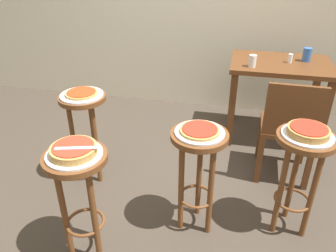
# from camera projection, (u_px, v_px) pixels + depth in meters

# --- Properties ---
(ground_plane) EXTENTS (6.00, 6.00, 0.00)m
(ground_plane) POSITION_uv_depth(u_px,v_px,m) (172.00, 190.00, 2.59)
(ground_plane) COLOR #42382D
(stool_foreground) EXTENTS (0.34, 0.34, 0.72)m
(stool_foreground) POSITION_uv_depth(u_px,v_px,m) (79.00, 185.00, 1.84)
(stool_foreground) COLOR brown
(stool_foreground) RESTS_ON ground_plane
(serving_plate_foreground) EXTENTS (0.30, 0.30, 0.01)m
(serving_plate_foreground) POSITION_uv_depth(u_px,v_px,m) (74.00, 154.00, 1.74)
(serving_plate_foreground) COLOR silver
(serving_plate_foreground) RESTS_ON stool_foreground
(pizza_foreground) EXTENTS (0.24, 0.24, 0.05)m
(pizza_foreground) POSITION_uv_depth(u_px,v_px,m) (74.00, 150.00, 1.72)
(pizza_foreground) COLOR tan
(pizza_foreground) RESTS_ON serving_plate_foreground
(stool_middle) EXTENTS (0.34, 0.34, 0.72)m
(stool_middle) POSITION_uv_depth(u_px,v_px,m) (198.00, 162.00, 2.04)
(stool_middle) COLOR brown
(stool_middle) RESTS_ON ground_plane
(serving_plate_middle) EXTENTS (0.29, 0.29, 0.01)m
(serving_plate_middle) POSITION_uv_depth(u_px,v_px,m) (200.00, 132.00, 1.94)
(serving_plate_middle) COLOR silver
(serving_plate_middle) RESTS_ON stool_middle
(pizza_middle) EXTENTS (0.24, 0.24, 0.02)m
(pizza_middle) POSITION_uv_depth(u_px,v_px,m) (200.00, 130.00, 1.93)
(pizza_middle) COLOR tan
(pizza_middle) RESTS_ON serving_plate_middle
(stool_leftside) EXTENTS (0.34, 0.34, 0.72)m
(stool_leftside) POSITION_uv_depth(u_px,v_px,m) (300.00, 165.00, 2.01)
(stool_leftside) COLOR brown
(stool_leftside) RESTS_ON ground_plane
(serving_plate_leftside) EXTENTS (0.29, 0.29, 0.01)m
(serving_plate_leftside) POSITION_uv_depth(u_px,v_px,m) (307.00, 135.00, 1.91)
(serving_plate_leftside) COLOR silver
(serving_plate_leftside) RESTS_ON stool_leftside
(pizza_leftside) EXTENTS (0.24, 0.24, 0.05)m
(pizza_leftside) POSITION_uv_depth(u_px,v_px,m) (308.00, 131.00, 1.90)
(pizza_leftside) COLOR #B78442
(pizza_leftside) RESTS_ON serving_plate_leftside
(stool_rear) EXTENTS (0.34, 0.34, 0.72)m
(stool_rear) POSITION_uv_depth(u_px,v_px,m) (85.00, 120.00, 2.51)
(stool_rear) COLOR brown
(stool_rear) RESTS_ON ground_plane
(serving_plate_rear) EXTENTS (0.31, 0.31, 0.01)m
(serving_plate_rear) POSITION_uv_depth(u_px,v_px,m) (82.00, 95.00, 2.41)
(serving_plate_rear) COLOR silver
(serving_plate_rear) RESTS_ON stool_rear
(pizza_rear) EXTENTS (0.23, 0.23, 0.02)m
(pizza_rear) POSITION_uv_depth(u_px,v_px,m) (81.00, 93.00, 2.40)
(pizza_rear) COLOR tan
(pizza_rear) RESTS_ON serving_plate_rear
(dining_table) EXTENTS (0.88, 0.63, 0.75)m
(dining_table) POSITION_uv_depth(u_px,v_px,m) (279.00, 77.00, 3.04)
(dining_table) COLOR #5B3319
(dining_table) RESTS_ON ground_plane
(cup_near_edge) EXTENTS (0.07, 0.07, 0.10)m
(cup_near_edge) POSITION_uv_depth(u_px,v_px,m) (252.00, 61.00, 2.83)
(cup_near_edge) COLOR silver
(cup_near_edge) RESTS_ON dining_table
(cup_far_edge) EXTENTS (0.07, 0.07, 0.12)m
(cup_far_edge) POSITION_uv_depth(u_px,v_px,m) (307.00, 55.00, 2.96)
(cup_far_edge) COLOR #3360B2
(cup_far_edge) RESTS_ON dining_table
(condiment_shaker) EXTENTS (0.04, 0.04, 0.08)m
(condiment_shaker) POSITION_uv_depth(u_px,v_px,m) (290.00, 58.00, 2.94)
(condiment_shaker) COLOR white
(condiment_shaker) RESTS_ON dining_table
(wooden_chair) EXTENTS (0.41, 0.41, 0.85)m
(wooden_chair) POSITION_uv_depth(u_px,v_px,m) (289.00, 127.00, 2.52)
(wooden_chair) COLOR #5B3319
(wooden_chair) RESTS_ON ground_plane
(pizza_server_knife) EXTENTS (0.22, 0.08, 0.01)m
(pizza_server_knife) POSITION_uv_depth(u_px,v_px,m) (76.00, 148.00, 1.69)
(pizza_server_knife) COLOR silver
(pizza_server_knife) RESTS_ON pizza_foreground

